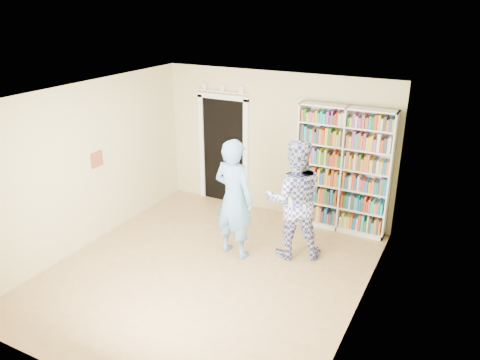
% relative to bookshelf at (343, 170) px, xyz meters
% --- Properties ---
extents(floor, '(5.00, 5.00, 0.00)m').
position_rel_bookshelf_xyz_m(floor, '(-1.35, -2.34, -1.13)').
color(floor, '#9B784B').
rests_on(floor, ground).
extents(ceiling, '(5.00, 5.00, 0.00)m').
position_rel_bookshelf_xyz_m(ceiling, '(-1.35, -2.34, 1.57)').
color(ceiling, white).
rests_on(ceiling, wall_back).
extents(wall_back, '(4.50, 0.00, 4.50)m').
position_rel_bookshelf_xyz_m(wall_back, '(-1.35, 0.16, 0.22)').
color(wall_back, beige).
rests_on(wall_back, floor).
extents(wall_left, '(0.00, 5.00, 5.00)m').
position_rel_bookshelf_xyz_m(wall_left, '(-3.60, -2.34, 0.22)').
color(wall_left, beige).
rests_on(wall_left, floor).
extents(wall_right, '(0.00, 5.00, 5.00)m').
position_rel_bookshelf_xyz_m(wall_right, '(0.90, -2.34, 0.22)').
color(wall_right, beige).
rests_on(wall_right, floor).
extents(bookshelf, '(1.63, 0.31, 2.24)m').
position_rel_bookshelf_xyz_m(bookshelf, '(0.00, 0.00, 0.00)').
color(bookshelf, white).
rests_on(bookshelf, floor).
extents(doorway, '(1.10, 0.08, 2.43)m').
position_rel_bookshelf_xyz_m(doorway, '(-2.45, 0.13, 0.05)').
color(doorway, black).
rests_on(doorway, floor).
extents(wall_art, '(0.03, 0.25, 0.25)m').
position_rel_bookshelf_xyz_m(wall_art, '(-3.58, -2.14, 0.27)').
color(wall_art, brown).
rests_on(wall_art, wall_left).
extents(man_blue, '(0.78, 0.57, 1.95)m').
position_rel_bookshelf_xyz_m(man_blue, '(-1.25, -1.66, -0.16)').
color(man_blue, '#5E95D2').
rests_on(man_blue, floor).
extents(man_plaid, '(1.17, 1.07, 1.94)m').
position_rel_bookshelf_xyz_m(man_plaid, '(-0.41, -1.25, -0.16)').
color(man_plaid, '#2F3891').
rests_on(man_plaid, floor).
extents(paper_sheet, '(0.20, 0.08, 0.29)m').
position_rel_bookshelf_xyz_m(paper_sheet, '(-0.31, -1.47, -0.15)').
color(paper_sheet, white).
rests_on(paper_sheet, man_plaid).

